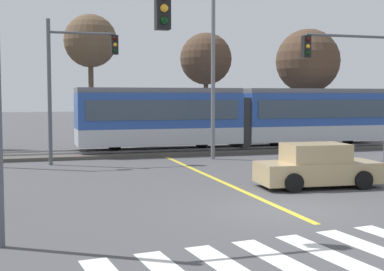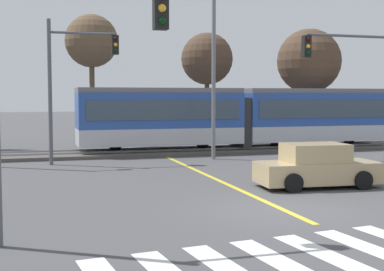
% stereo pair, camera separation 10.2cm
% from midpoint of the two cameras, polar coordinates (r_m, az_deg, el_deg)
% --- Properties ---
extents(ground_plane, '(200.00, 200.00, 0.00)m').
position_cam_midpoint_polar(ground_plane, '(15.17, 9.98, -7.84)').
color(ground_plane, '#474749').
extents(track_bed, '(120.00, 4.00, 0.18)m').
position_cam_midpoint_polar(track_bed, '(29.64, -3.46, -1.74)').
color(track_bed, '#4C4742').
rests_on(track_bed, ground).
extents(rail_near, '(120.00, 0.08, 0.10)m').
position_cam_midpoint_polar(rail_near, '(28.93, -3.14, -1.60)').
color(rail_near, '#939399').
rests_on(rail_near, track_bed).
extents(rail_far, '(120.00, 0.08, 0.10)m').
position_cam_midpoint_polar(rail_far, '(30.32, -3.77, -1.34)').
color(rail_far, '#939399').
rests_on(rail_far, track_bed).
extents(light_rail_tram, '(18.50, 2.64, 3.43)m').
position_cam_midpoint_polar(light_rail_tram, '(30.94, 5.25, 2.14)').
color(light_rail_tram, '#B7BAC1').
rests_on(light_rail_tram, track_bed).
extents(crosswalk_stripe_2, '(0.87, 2.85, 0.01)m').
position_cam_midpoint_polar(crosswalk_stripe_2, '(10.22, 3.69, -13.72)').
color(crosswalk_stripe_2, silver).
rests_on(crosswalk_stripe_2, ground).
extents(crosswalk_stripe_3, '(0.87, 2.85, 0.01)m').
position_cam_midpoint_polar(crosswalk_stripe_3, '(10.74, 9.08, -12.87)').
color(crosswalk_stripe_3, silver).
rests_on(crosswalk_stripe_3, ground).
extents(crosswalk_stripe_4, '(0.87, 2.85, 0.01)m').
position_cam_midpoint_polar(crosswalk_stripe_4, '(11.34, 13.90, -12.02)').
color(crosswalk_stripe_4, silver).
rests_on(crosswalk_stripe_4, ground).
extents(crosswalk_stripe_5, '(0.87, 2.85, 0.01)m').
position_cam_midpoint_polar(crosswalk_stripe_5, '(12.01, 18.19, -11.18)').
color(crosswalk_stripe_5, silver).
rests_on(crosswalk_stripe_5, ground).
extents(lane_centre_line, '(0.20, 15.23, 0.01)m').
position_cam_midpoint_polar(lane_centre_line, '(20.48, 2.65, -4.65)').
color(lane_centre_line, gold).
rests_on(lane_centre_line, ground).
extents(sedan_crossing, '(4.31, 2.13, 1.52)m').
position_cam_midpoint_polar(sedan_crossing, '(19.10, 13.33, -3.28)').
color(sedan_crossing, tan).
rests_on(sedan_crossing, ground).
extents(traffic_light_far_left, '(3.25, 0.38, 6.65)m').
position_cam_midpoint_polar(traffic_light_far_left, '(25.35, -12.55, 6.63)').
color(traffic_light_far_left, '#515459').
rests_on(traffic_light_far_left, ground).
extents(traffic_light_mid_right, '(4.25, 0.38, 6.28)m').
position_cam_midpoint_polar(traffic_light_mid_right, '(24.18, 17.62, 6.30)').
color(traffic_light_mid_right, '#515459').
rests_on(traffic_light_mid_right, ground).
extents(traffic_light_near_left, '(3.75, 0.38, 5.98)m').
position_cam_midpoint_polar(traffic_light_near_left, '(11.70, -13.93, 8.09)').
color(traffic_light_near_left, '#515459').
rests_on(traffic_light_near_left, ground).
extents(street_lamp_centre, '(2.37, 0.28, 9.50)m').
position_cam_midpoint_polar(street_lamp_centre, '(26.88, 2.86, 8.92)').
color(street_lamp_centre, slate).
rests_on(street_lamp_centre, ground).
extents(bare_tree_west, '(3.26, 3.26, 8.19)m').
position_cam_midpoint_polar(bare_tree_west, '(33.95, -10.59, 9.79)').
color(bare_tree_west, brown).
rests_on(bare_tree_west, ground).
extents(bare_tree_east, '(3.49, 3.49, 7.42)m').
position_cam_midpoint_polar(bare_tree_east, '(36.31, 1.70, 8.13)').
color(bare_tree_east, brown).
rests_on(bare_tree_east, ground).
extents(bare_tree_far_east, '(4.29, 4.29, 7.67)m').
position_cam_midpoint_polar(bare_tree_far_east, '(37.07, 12.45, 7.74)').
color(bare_tree_far_east, brown).
rests_on(bare_tree_far_east, ground).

